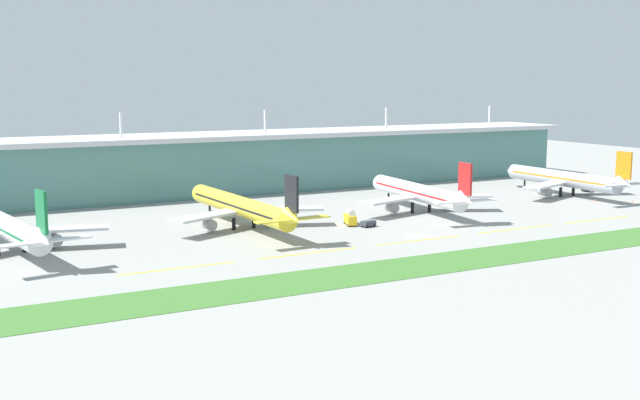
{
  "coord_description": "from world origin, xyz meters",
  "views": [
    {
      "loc": [
        -125.71,
        -175.67,
        42.43
      ],
      "look_at": [
        -13.97,
        30.78,
        7.0
      ],
      "focal_mm": 43.83,
      "sensor_mm": 36.0,
      "label": 1
    }
  ],
  "objects_px": {
    "pushback_tug": "(368,223)",
    "fuel_truck": "(350,218)",
    "airliner_nearest": "(8,228)",
    "safety_cone_nose_front": "(595,200)",
    "safety_cone_right_wingtip": "(632,201)",
    "airliner_near_middle": "(241,207)",
    "airliner_farthest": "(565,179)",
    "airliner_far_middle": "(419,193)"
  },
  "relations": [
    {
      "from": "pushback_tug",
      "to": "fuel_truck",
      "type": "xyz_separation_m",
      "value": [
        -3.2,
        5.06,
        1.16
      ]
    },
    {
      "from": "airliner_nearest",
      "to": "safety_cone_nose_front",
      "type": "xyz_separation_m",
      "value": [
        197.13,
        -8.41,
        -6.1
      ]
    },
    {
      "from": "fuel_truck",
      "to": "safety_cone_right_wingtip",
      "type": "xyz_separation_m",
      "value": [
        112.39,
        -8.51,
        -1.91
      ]
    },
    {
      "from": "pushback_tug",
      "to": "safety_cone_right_wingtip",
      "type": "relative_size",
      "value": 6.9
    },
    {
      "from": "fuel_truck",
      "to": "safety_cone_right_wingtip",
      "type": "distance_m",
      "value": 112.73
    },
    {
      "from": "airliner_nearest",
      "to": "safety_cone_right_wingtip",
      "type": "distance_m",
      "value": 208.08
    },
    {
      "from": "airliner_near_middle",
      "to": "airliner_nearest",
      "type": "bearing_deg",
      "value": -177.1
    },
    {
      "from": "airliner_farthest",
      "to": "fuel_truck",
      "type": "distance_m",
      "value": 103.3
    },
    {
      "from": "airliner_near_middle",
      "to": "fuel_truck",
      "type": "height_order",
      "value": "airliner_near_middle"
    },
    {
      "from": "airliner_far_middle",
      "to": "airliner_near_middle",
      "type": "bearing_deg",
      "value": 179.2
    },
    {
      "from": "airliner_farthest",
      "to": "pushback_tug",
      "type": "distance_m",
      "value": 101.04
    },
    {
      "from": "fuel_truck",
      "to": "airliner_near_middle",
      "type": "bearing_deg",
      "value": 160.51
    },
    {
      "from": "airliner_far_middle",
      "to": "fuel_truck",
      "type": "xyz_separation_m",
      "value": [
        -32.16,
        -9.97,
        -4.19
      ]
    },
    {
      "from": "airliner_near_middle",
      "to": "airliner_farthest",
      "type": "bearing_deg",
      "value": 1.47
    },
    {
      "from": "airliner_farthest",
      "to": "safety_cone_nose_front",
      "type": "relative_size",
      "value": 91.44
    },
    {
      "from": "airliner_near_middle",
      "to": "safety_cone_nose_front",
      "type": "distance_m",
      "value": 133.46
    },
    {
      "from": "airliner_farthest",
      "to": "safety_cone_nose_front",
      "type": "bearing_deg",
      "value": -90.28
    },
    {
      "from": "airliner_farthest",
      "to": "safety_cone_right_wingtip",
      "type": "height_order",
      "value": "airliner_farthest"
    },
    {
      "from": "airliner_far_middle",
      "to": "pushback_tug",
      "type": "relative_size",
      "value": 13.17
    },
    {
      "from": "pushback_tug",
      "to": "safety_cone_nose_front",
      "type": "bearing_deg",
      "value": 2.45
    },
    {
      "from": "airliner_near_middle",
      "to": "safety_cone_nose_front",
      "type": "xyz_separation_m",
      "value": [
        132.81,
        -11.66,
        -6.11
      ]
    },
    {
      "from": "airliner_nearest",
      "to": "safety_cone_nose_front",
      "type": "height_order",
      "value": "airliner_nearest"
    },
    {
      "from": "airliner_nearest",
      "to": "fuel_truck",
      "type": "xyz_separation_m",
      "value": [
        94.98,
        -7.59,
        -4.19
      ]
    },
    {
      "from": "airliner_near_middle",
      "to": "pushback_tug",
      "type": "distance_m",
      "value": 37.78
    },
    {
      "from": "airliner_near_middle",
      "to": "safety_cone_nose_front",
      "type": "bearing_deg",
      "value": -5.02
    },
    {
      "from": "fuel_truck",
      "to": "airliner_far_middle",
      "type": "bearing_deg",
      "value": 17.22
    },
    {
      "from": "safety_cone_right_wingtip",
      "to": "airliner_nearest",
      "type": "bearing_deg",
      "value": 175.56
    },
    {
      "from": "safety_cone_nose_front",
      "to": "airliner_near_middle",
      "type": "bearing_deg",
      "value": 174.98
    },
    {
      "from": "airliner_nearest",
      "to": "safety_cone_nose_front",
      "type": "relative_size",
      "value": 91.15
    },
    {
      "from": "airliner_farthest",
      "to": "safety_cone_right_wingtip",
      "type": "distance_m",
      "value": 25.67
    },
    {
      "from": "fuel_truck",
      "to": "safety_cone_nose_front",
      "type": "xyz_separation_m",
      "value": [
        102.16,
        -0.82,
        -1.91
      ]
    },
    {
      "from": "airliner_far_middle",
      "to": "pushback_tug",
      "type": "distance_m",
      "value": 33.06
    },
    {
      "from": "airliner_far_middle",
      "to": "safety_cone_nose_front",
      "type": "xyz_separation_m",
      "value": [
        69.99,
        -10.78,
        -6.1
      ]
    },
    {
      "from": "airliner_nearest",
      "to": "airliner_farthest",
      "type": "bearing_deg",
      "value": 1.94
    },
    {
      "from": "airliner_farthest",
      "to": "safety_cone_right_wingtip",
      "type": "xyz_separation_m",
      "value": [
        10.16,
        -22.77,
        -6.1
      ]
    },
    {
      "from": "airliner_near_middle",
      "to": "airliner_far_middle",
      "type": "bearing_deg",
      "value": -0.8
    },
    {
      "from": "airliner_farthest",
      "to": "safety_cone_right_wingtip",
      "type": "bearing_deg",
      "value": -65.94
    },
    {
      "from": "airliner_farthest",
      "to": "pushback_tug",
      "type": "bearing_deg",
      "value": -168.96
    },
    {
      "from": "airliner_farthest",
      "to": "fuel_truck",
      "type": "relative_size",
      "value": 8.36
    },
    {
      "from": "airliner_far_middle",
      "to": "safety_cone_right_wingtip",
      "type": "xyz_separation_m",
      "value": [
        80.23,
        -18.47,
        -6.1
      ]
    },
    {
      "from": "airliner_near_middle",
      "to": "pushback_tug",
      "type": "relative_size",
      "value": 14.85
    },
    {
      "from": "airliner_farthest",
      "to": "fuel_truck",
      "type": "bearing_deg",
      "value": -172.06
    }
  ]
}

